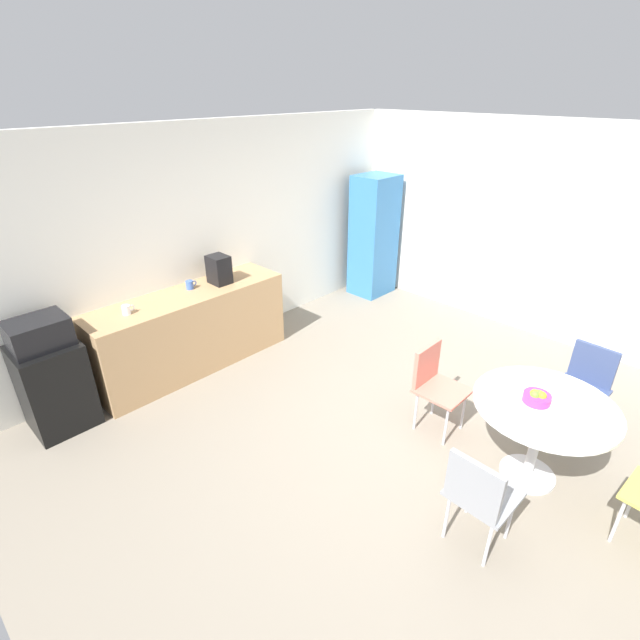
{
  "coord_description": "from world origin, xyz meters",
  "views": [
    {
      "loc": [
        -2.87,
        -1.61,
        2.93
      ],
      "look_at": [
        -0.08,
        1.11,
        0.95
      ],
      "focal_mm": 26.19,
      "sensor_mm": 36.0,
      "label": 1
    }
  ],
  "objects_px": {
    "chair_coral": "(434,379)",
    "fruit_bowl": "(537,397)",
    "chair_navy": "(586,379)",
    "mini_fridge": "(55,386)",
    "round_table": "(542,418)",
    "chair_gray": "(478,492)",
    "microwave": "(38,333)",
    "mug_green": "(127,310)",
    "coffee_maker": "(219,270)",
    "locker_cabinet": "(374,236)",
    "mug_white": "(190,285)"
  },
  "relations": [
    {
      "from": "locker_cabinet",
      "to": "chair_coral",
      "type": "xyz_separation_m",
      "value": [
        -2.14,
        -2.42,
        -0.37
      ]
    },
    {
      "from": "round_table",
      "to": "fruit_bowl",
      "type": "bearing_deg",
      "value": 115.96
    },
    {
      "from": "round_table",
      "to": "chair_coral",
      "type": "height_order",
      "value": "chair_coral"
    },
    {
      "from": "coffee_maker",
      "to": "mug_white",
      "type": "bearing_deg",
      "value": 164.78
    },
    {
      "from": "microwave",
      "to": "chair_gray",
      "type": "xyz_separation_m",
      "value": [
        1.48,
        -3.45,
        -0.46
      ]
    },
    {
      "from": "mug_white",
      "to": "coffee_maker",
      "type": "relative_size",
      "value": 0.4
    },
    {
      "from": "chair_coral",
      "to": "chair_gray",
      "type": "height_order",
      "value": "same"
    },
    {
      "from": "locker_cabinet",
      "to": "round_table",
      "type": "height_order",
      "value": "locker_cabinet"
    },
    {
      "from": "mug_green",
      "to": "locker_cabinet",
      "type": "bearing_deg",
      "value": -1.19
    },
    {
      "from": "mini_fridge",
      "to": "locker_cabinet",
      "type": "height_order",
      "value": "locker_cabinet"
    },
    {
      "from": "locker_cabinet",
      "to": "mug_white",
      "type": "xyz_separation_m",
      "value": [
        -3.01,
        0.19,
        0.06
      ]
    },
    {
      "from": "mini_fridge",
      "to": "locker_cabinet",
      "type": "bearing_deg",
      "value": -1.25
    },
    {
      "from": "chair_gray",
      "to": "mug_white",
      "type": "xyz_separation_m",
      "value": [
        0.08,
        3.54,
        0.43
      ]
    },
    {
      "from": "chair_coral",
      "to": "mug_white",
      "type": "distance_m",
      "value": 2.79
    },
    {
      "from": "chair_gray",
      "to": "chair_navy",
      "type": "height_order",
      "value": "same"
    },
    {
      "from": "chair_navy",
      "to": "fruit_bowl",
      "type": "distance_m",
      "value": 1.03
    },
    {
      "from": "mini_fridge",
      "to": "mug_white",
      "type": "relative_size",
      "value": 6.61
    },
    {
      "from": "mini_fridge",
      "to": "chair_navy",
      "type": "bearing_deg",
      "value": -46.11
    },
    {
      "from": "microwave",
      "to": "mug_green",
      "type": "relative_size",
      "value": 3.72
    },
    {
      "from": "microwave",
      "to": "coffee_maker",
      "type": "bearing_deg",
      "value": 0.0
    },
    {
      "from": "mini_fridge",
      "to": "round_table",
      "type": "xyz_separation_m",
      "value": [
        2.44,
        -3.48,
        0.17
      ]
    },
    {
      "from": "chair_navy",
      "to": "coffee_maker",
      "type": "relative_size",
      "value": 2.59
    },
    {
      "from": "chair_coral",
      "to": "fruit_bowl",
      "type": "height_order",
      "value": "fruit_bowl"
    },
    {
      "from": "microwave",
      "to": "mug_green",
      "type": "bearing_deg",
      "value": -1.54
    },
    {
      "from": "microwave",
      "to": "mug_green",
      "type": "height_order",
      "value": "microwave"
    },
    {
      "from": "chair_coral",
      "to": "chair_gray",
      "type": "xyz_separation_m",
      "value": [
        -0.95,
        -0.93,
        0.0
      ]
    },
    {
      "from": "coffee_maker",
      "to": "locker_cabinet",
      "type": "bearing_deg",
      "value": -2.14
    },
    {
      "from": "coffee_maker",
      "to": "chair_gray",
      "type": "bearing_deg",
      "value": -96.85
    },
    {
      "from": "round_table",
      "to": "chair_coral",
      "type": "xyz_separation_m",
      "value": [
        -0.0,
        0.95,
        -0.08
      ]
    },
    {
      "from": "mug_green",
      "to": "microwave",
      "type": "bearing_deg",
      "value": 178.46
    },
    {
      "from": "mini_fridge",
      "to": "round_table",
      "type": "height_order",
      "value": "mini_fridge"
    },
    {
      "from": "mini_fridge",
      "to": "chair_coral",
      "type": "xyz_separation_m",
      "value": [
        2.43,
        -2.52,
        0.1
      ]
    },
    {
      "from": "mini_fridge",
      "to": "round_table",
      "type": "bearing_deg",
      "value": -55.0
    },
    {
      "from": "chair_coral",
      "to": "chair_gray",
      "type": "relative_size",
      "value": 1.0
    },
    {
      "from": "fruit_bowl",
      "to": "microwave",
      "type": "bearing_deg",
      "value": 125.15
    },
    {
      "from": "chair_navy",
      "to": "mug_white",
      "type": "bearing_deg",
      "value": 116.82
    },
    {
      "from": "locker_cabinet",
      "to": "mug_green",
      "type": "bearing_deg",
      "value": 178.81
    },
    {
      "from": "round_table",
      "to": "coffee_maker",
      "type": "xyz_separation_m",
      "value": [
        -0.54,
        3.48,
        0.46
      ]
    },
    {
      "from": "locker_cabinet",
      "to": "fruit_bowl",
      "type": "xyz_separation_m",
      "value": [
        -2.17,
        -3.31,
        -0.1
      ]
    },
    {
      "from": "locker_cabinet",
      "to": "chair_gray",
      "type": "distance_m",
      "value": 4.57
    },
    {
      "from": "fruit_bowl",
      "to": "mug_white",
      "type": "height_order",
      "value": "mug_white"
    },
    {
      "from": "chair_coral",
      "to": "round_table",
      "type": "bearing_deg",
      "value": -89.73
    },
    {
      "from": "microwave",
      "to": "locker_cabinet",
      "type": "relative_size",
      "value": 0.27
    },
    {
      "from": "fruit_bowl",
      "to": "mug_green",
      "type": "height_order",
      "value": "mug_green"
    },
    {
      "from": "chair_gray",
      "to": "fruit_bowl",
      "type": "distance_m",
      "value": 0.96
    },
    {
      "from": "mug_green",
      "to": "coffee_maker",
      "type": "relative_size",
      "value": 0.4
    },
    {
      "from": "fruit_bowl",
      "to": "coffee_maker",
      "type": "distance_m",
      "value": 3.46
    },
    {
      "from": "locker_cabinet",
      "to": "coffee_maker",
      "type": "relative_size",
      "value": 5.56
    },
    {
      "from": "locker_cabinet",
      "to": "mini_fridge",
      "type": "bearing_deg",
      "value": 178.75
    },
    {
      "from": "locker_cabinet",
      "to": "chair_navy",
      "type": "bearing_deg",
      "value": -109.1
    }
  ]
}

